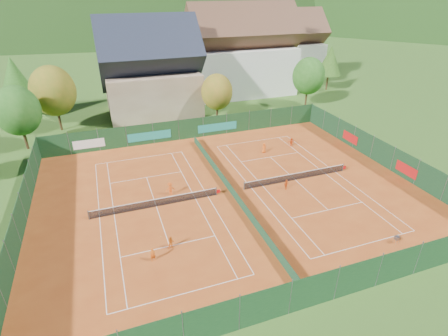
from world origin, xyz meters
TOP-DOWN VIEW (x-y plane):
  - ground at (0.00, 0.00)m, footprint 600.00×600.00m
  - clay_pad at (0.00, 0.00)m, footprint 40.00×32.00m
  - court_markings_left at (-8.00, 0.00)m, footprint 11.03×23.83m
  - court_markings_right at (8.00, 0.00)m, footprint 11.03×23.83m
  - tennis_net_left at (-7.85, 0.00)m, footprint 13.30×0.10m
  - tennis_net_right at (8.15, 0.00)m, footprint 13.30×0.10m
  - court_divider at (0.00, 0.00)m, footprint 0.03×28.80m
  - fence_north at (-0.46, 15.99)m, footprint 40.00×0.10m
  - fence_south at (0.00, -16.00)m, footprint 40.00×0.04m
  - fence_west at (-20.00, 0.00)m, footprint 0.04×32.00m
  - fence_east at (20.00, 0.05)m, footprint 0.09×32.00m
  - chalet at (-3.00, 30.00)m, footprint 16.20×12.00m
  - hotel_block_a at (16.00, 36.00)m, footprint 21.60×11.00m
  - hotel_block_b at (30.00, 44.00)m, footprint 17.28×10.00m
  - tree_west_front at (-22.00, 20.00)m, footprint 5.72×5.72m
  - tree_west_mid at (-18.00, 26.00)m, footprint 6.44×6.44m
  - tree_west_back at (-24.00, 34.00)m, footprint 5.60×5.60m
  - tree_center at (6.00, 22.00)m, footprint 5.01×5.01m
  - tree_east_front at (24.00, 24.00)m, footprint 5.72×5.72m
  - tree_east_mid at (34.00, 32.00)m, footprint 5.04×5.04m
  - tree_east_back at (26.00, 40.00)m, footprint 7.15×7.15m
  - mountain_backdrop at (28.54, 233.48)m, footprint 820.00×530.00m
  - ball_hopper at (10.58, -12.64)m, footprint 0.34×0.34m
  - loose_ball_0 at (-8.46, -4.90)m, footprint 0.07×0.07m
  - loose_ball_1 at (5.82, -12.06)m, footprint 0.07×0.07m
  - player_left_near at (-9.59, -7.71)m, footprint 0.53×0.41m
  - player_left_mid at (-7.89, -6.74)m, footprint 0.66×0.54m
  - player_left_far at (-6.15, 1.75)m, footprint 1.02×0.66m
  - player_right_near at (5.97, -1.42)m, footprint 0.76×0.52m
  - player_right_far_a at (7.78, 7.94)m, footprint 0.70×0.49m
  - player_right_far_b at (12.26, 8.58)m, footprint 1.13×0.39m

SIDE VIEW (x-z plane):
  - mountain_backdrop at x=28.54m, z-range -160.64..81.36m
  - ground at x=0.00m, z-range -0.02..-0.02m
  - clay_pad at x=0.00m, z-range 0.00..0.01m
  - court_markings_left at x=-8.00m, z-range 0.01..0.01m
  - court_markings_right at x=8.00m, z-range 0.01..0.01m
  - loose_ball_0 at x=-8.46m, z-range 0.00..0.07m
  - loose_ball_1 at x=5.82m, z-range 0.00..0.07m
  - court_divider at x=0.00m, z-range 0.00..1.00m
  - tennis_net_left at x=-7.85m, z-range 0.00..1.02m
  - tennis_net_right at x=8.15m, z-range 0.00..1.02m
  - ball_hopper at x=10.58m, z-range 0.16..0.96m
  - player_right_near at x=5.97m, z-range 0.00..1.21m
  - player_right_far_b at x=12.26m, z-range 0.00..1.21m
  - player_left_mid at x=-7.89m, z-range 0.00..1.26m
  - player_left_near at x=-9.59m, z-range 0.00..1.29m
  - player_right_far_a at x=7.78m, z-range 0.00..1.37m
  - player_left_far at x=-6.15m, z-range 0.00..1.49m
  - fence_north at x=-0.46m, z-range -0.03..2.97m
  - fence_east at x=20.00m, z-range -0.02..2.98m
  - fence_south at x=0.00m, z-range 0.00..3.00m
  - fence_west at x=-20.00m, z-range 0.00..3.00m
  - tree_center at x=6.00m, z-range 0.92..8.52m
  - tree_west_front at x=-22.00m, z-range 1.05..9.74m
  - tree_east_front at x=24.00m, z-range 1.05..9.74m
  - tree_east_mid at x=34.00m, z-range 1.56..10.56m
  - tree_west_mid at x=-18.00m, z-range 1.18..10.96m
  - hotel_block_b at x=30.00m, z-range -1.13..14.37m
  - chalet at x=-3.00m, z-range -1.38..14.62m
  - tree_west_back at x=-24.00m, z-range 1.74..11.74m
  - tree_east_back at x=26.00m, z-range 1.31..12.18m
  - hotel_block_a at x=16.00m, z-range -1.24..16.01m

